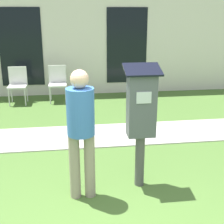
{
  "coord_description": "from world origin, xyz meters",
  "views": [
    {
      "loc": [
        -0.17,
        -2.48,
        2.17
      ],
      "look_at": [
        0.31,
        1.0,
        1.05
      ],
      "focal_mm": 50.0,
      "sensor_mm": 36.0,
      "label": 1
    }
  ],
  "objects_px": {
    "outdoor_chair_left": "(18,82)",
    "outdoor_chair_middle": "(58,81)",
    "person_standing": "(81,126)",
    "parking_meter": "(141,111)"
  },
  "relations": [
    {
      "from": "outdoor_chair_left",
      "to": "outdoor_chair_middle",
      "type": "xyz_separation_m",
      "value": [
        0.97,
        0.06,
        0.0
      ]
    },
    {
      "from": "person_standing",
      "to": "outdoor_chair_middle",
      "type": "height_order",
      "value": "person_standing"
    },
    {
      "from": "parking_meter",
      "to": "person_standing",
      "type": "bearing_deg",
      "value": -167.14
    },
    {
      "from": "person_standing",
      "to": "outdoor_chair_left",
      "type": "relative_size",
      "value": 1.76
    },
    {
      "from": "person_standing",
      "to": "outdoor_chair_left",
      "type": "xyz_separation_m",
      "value": [
        -1.39,
        4.4,
        -0.4
      ]
    },
    {
      "from": "parking_meter",
      "to": "outdoor_chair_middle",
      "type": "height_order",
      "value": "parking_meter"
    },
    {
      "from": "outdoor_chair_left",
      "to": "outdoor_chair_middle",
      "type": "distance_m",
      "value": 0.97
    },
    {
      "from": "outdoor_chair_left",
      "to": "outdoor_chair_middle",
      "type": "height_order",
      "value": "same"
    },
    {
      "from": "parking_meter",
      "to": "person_standing",
      "type": "xyz_separation_m",
      "value": [
        -0.75,
        -0.17,
        -0.09
      ]
    },
    {
      "from": "parking_meter",
      "to": "outdoor_chair_left",
      "type": "bearing_deg",
      "value": 116.73
    }
  ]
}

